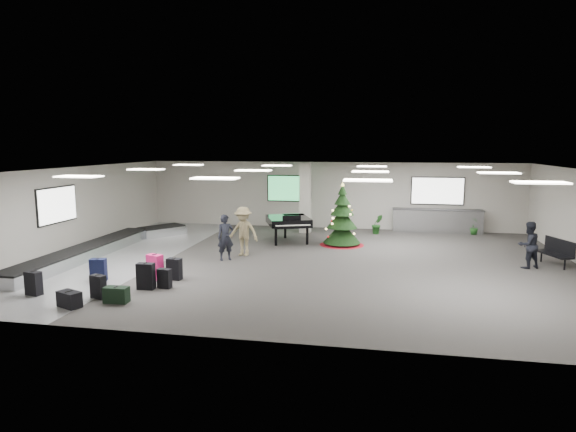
% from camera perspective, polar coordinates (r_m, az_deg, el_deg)
% --- Properties ---
extents(ground, '(18.00, 18.00, 0.00)m').
position_cam_1_polar(ground, '(16.82, 2.61, -5.39)').
color(ground, '#383533').
rests_on(ground, ground).
extents(room_envelope, '(18.02, 14.02, 3.21)m').
position_cam_1_polar(room_envelope, '(17.14, 1.71, 2.78)').
color(room_envelope, '#ACA69D').
rests_on(room_envelope, ground).
extents(baggage_carousel, '(2.28, 9.71, 0.43)m').
position_cam_1_polar(baggage_carousel, '(19.37, -21.10, -3.47)').
color(baggage_carousel, silver).
rests_on(baggage_carousel, ground).
extents(service_counter, '(4.05, 0.65, 1.08)m').
position_cam_1_polar(service_counter, '(23.26, 17.24, -0.53)').
color(service_counter, silver).
rests_on(service_counter, ground).
extents(suitcase_0, '(0.45, 0.33, 0.64)m').
position_cam_1_polar(suitcase_0, '(13.76, -21.57, -7.79)').
color(suitcase_0, black).
rests_on(suitcase_0, ground).
extents(suitcase_1, '(0.48, 0.26, 0.76)m').
position_cam_1_polar(suitcase_1, '(14.16, -16.49, -6.85)').
color(suitcase_1, black).
rests_on(suitcase_1, ground).
extents(pink_suitcase, '(0.54, 0.42, 0.77)m').
position_cam_1_polar(pink_suitcase, '(15.13, -15.49, -5.82)').
color(pink_suitcase, '#FA2073').
rests_on(pink_suitcase, ground).
extents(suitcase_3, '(0.46, 0.29, 0.67)m').
position_cam_1_polar(suitcase_3, '(14.92, -13.32, -6.13)').
color(suitcase_3, black).
rests_on(suitcase_3, ground).
extents(navy_suitcase, '(0.49, 0.34, 0.71)m').
position_cam_1_polar(navy_suitcase, '(15.39, -21.55, -5.98)').
color(navy_suitcase, black).
rests_on(navy_suitcase, ground).
extents(suitcase_5, '(0.47, 0.32, 0.67)m').
position_cam_1_polar(suitcase_5, '(14.75, -27.93, -7.07)').
color(suitcase_5, black).
rests_on(suitcase_5, ground).
extents(green_duffel, '(0.63, 0.33, 0.43)m').
position_cam_1_polar(green_duffel, '(13.27, -19.67, -8.77)').
color(green_duffel, black).
rests_on(green_duffel, ground).
extents(suitcase_7, '(0.41, 0.26, 0.57)m').
position_cam_1_polar(suitcase_7, '(14.14, -14.43, -7.18)').
color(suitcase_7, black).
rests_on(suitcase_7, ground).
extents(black_duffel, '(0.69, 0.54, 0.42)m').
position_cam_1_polar(black_duffel, '(13.34, -24.49, -8.97)').
color(black_duffel, black).
rests_on(black_duffel, ground).
extents(christmas_tree, '(1.80, 1.80, 2.56)m').
position_cam_1_polar(christmas_tree, '(19.49, 6.42, -0.90)').
color(christmas_tree, maroon).
rests_on(christmas_tree, ground).
extents(grand_piano, '(2.26, 2.55, 1.21)m').
position_cam_1_polar(grand_piano, '(20.00, 0.07, -0.64)').
color(grand_piano, black).
rests_on(grand_piano, ground).
extents(bench, '(0.93, 1.51, 0.91)m').
position_cam_1_polar(bench, '(18.43, 29.22, -3.63)').
color(bench, black).
rests_on(bench, ground).
extents(traveler_a, '(0.70, 0.65, 1.61)m').
position_cam_1_polar(traveler_a, '(16.98, -7.41, -2.54)').
color(traveler_a, black).
rests_on(traveler_a, ground).
extents(traveler_b, '(1.26, 0.87, 1.79)m').
position_cam_1_polar(traveler_b, '(17.59, -5.32, -1.82)').
color(traveler_b, '#877853').
rests_on(traveler_b, ground).
extents(traveler_bench, '(0.93, 0.85, 1.55)m').
position_cam_1_polar(traveler_bench, '(17.61, 26.61, -3.09)').
color(traveler_bench, black).
rests_on(traveler_bench, ground).
extents(potted_plant_left, '(0.61, 0.55, 0.90)m').
position_cam_1_polar(potted_plant_left, '(22.20, 10.53, -0.95)').
color(potted_plant_left, '#123816').
rests_on(potted_plant_left, ground).
extents(potted_plant_right, '(0.58, 0.58, 0.73)m').
position_cam_1_polar(potted_plant_right, '(23.31, 21.16, -1.15)').
color(potted_plant_right, '#123816').
rests_on(potted_plant_right, ground).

